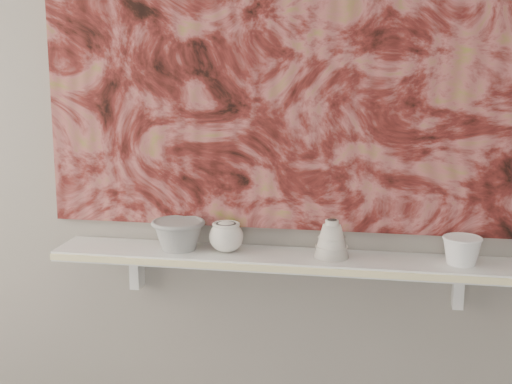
% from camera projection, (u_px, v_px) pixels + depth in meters
% --- Properties ---
extents(wall_back, '(3.60, 0.00, 3.60)m').
position_uv_depth(wall_back, '(294.00, 108.00, 2.08)').
color(wall_back, gray).
rests_on(wall_back, floor).
extents(shelf, '(1.40, 0.18, 0.03)m').
position_uv_depth(shelf, '(289.00, 260.00, 2.08)').
color(shelf, white).
rests_on(shelf, wall_back).
extents(shelf_stripe, '(1.40, 0.01, 0.02)m').
position_uv_depth(shelf_stripe, '(284.00, 270.00, 1.99)').
color(shelf_stripe, '#F3E4A2').
rests_on(shelf_stripe, shelf).
extents(bracket_left, '(0.03, 0.06, 0.12)m').
position_uv_depth(bracket_left, '(137.00, 269.00, 2.24)').
color(bracket_left, white).
rests_on(bracket_left, wall_back).
extents(bracket_right, '(0.03, 0.06, 0.12)m').
position_uv_depth(bracket_right, '(458.00, 287.00, 2.07)').
color(bracket_right, white).
rests_on(bracket_right, wall_back).
extents(painting, '(1.50, 0.02, 1.10)m').
position_uv_depth(painting, '(294.00, 42.00, 2.03)').
color(painting, maroon).
rests_on(painting, wall_back).
extents(house_motif, '(0.09, 0.00, 0.08)m').
position_uv_depth(house_motif, '(451.00, 153.00, 2.00)').
color(house_motif, black).
rests_on(house_motif, painting).
extents(bowl_grey, '(0.19, 0.19, 0.09)m').
position_uv_depth(bowl_grey, '(178.00, 234.00, 2.12)').
color(bowl_grey, gray).
rests_on(bowl_grey, shelf).
extents(cup_cream, '(0.10, 0.10, 0.09)m').
position_uv_depth(cup_cream, '(226.00, 237.00, 2.10)').
color(cup_cream, silver).
rests_on(cup_cream, shelf).
extents(bell_vessel, '(0.13, 0.13, 0.11)m').
position_uv_depth(bell_vessel, '(332.00, 239.00, 2.04)').
color(bell_vessel, beige).
rests_on(bell_vessel, shelf).
extents(bowl_white, '(0.15, 0.15, 0.08)m').
position_uv_depth(bowl_white, '(462.00, 250.00, 1.98)').
color(bowl_white, white).
rests_on(bowl_white, shelf).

